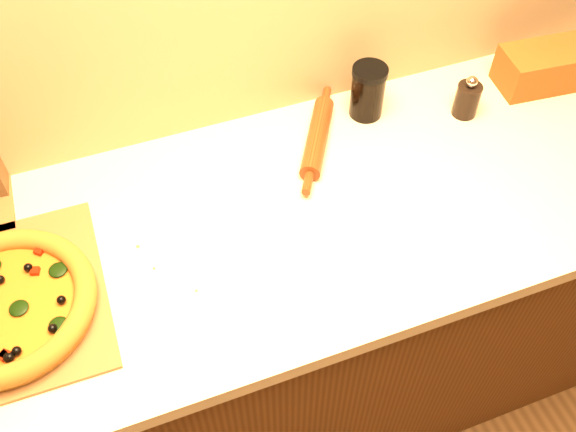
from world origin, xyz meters
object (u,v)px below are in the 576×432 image
object	(u,v)px
rolling_pin	(317,137)
pizza	(5,306)
pepper_grinder	(467,99)
pizza_peel	(8,297)
dark_jar	(368,91)

from	to	relation	value
rolling_pin	pizza	bearing A→B (deg)	-163.23
pizza	pepper_grinder	size ratio (longest dim) A/B	3.07
pizza_peel	dark_jar	world-z (taller)	dark_jar
pizza_peel	rolling_pin	xyz separation A→B (m)	(0.72, 0.18, 0.02)
pepper_grinder	dark_jar	distance (m)	0.24
pizza	dark_jar	bearing A→B (deg)	17.62
pepper_grinder	pizza_peel	bearing A→B (deg)	-171.94
pizza_peel	pepper_grinder	bearing A→B (deg)	8.84
pizza	pepper_grinder	xyz separation A→B (m)	(1.10, 0.19, 0.02)
pepper_grinder	pizza	bearing A→B (deg)	-170.09
pizza	dark_jar	xyz separation A→B (m)	(0.88, 0.28, 0.04)
pizza	dark_jar	distance (m)	0.92
pizza_peel	pizza	world-z (taller)	pizza
pepper_grinder	rolling_pin	xyz separation A→B (m)	(-0.38, 0.03, -0.02)
pepper_grinder	rolling_pin	bearing A→B (deg)	176.17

